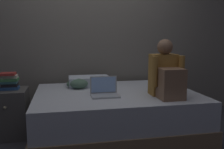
% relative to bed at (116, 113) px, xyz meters
% --- Properties ---
extents(ground_plane, '(8.00, 8.00, 0.00)m').
position_rel_bed_xyz_m(ground_plane, '(-0.20, -0.30, -0.27)').
color(ground_plane, '#2D2D33').
extents(wall_back, '(5.60, 0.10, 2.70)m').
position_rel_bed_xyz_m(wall_back, '(-0.20, 0.90, 1.08)').
color(wall_back, slate).
rests_on(wall_back, ground_plane).
extents(bed, '(2.00, 1.50, 0.54)m').
position_rel_bed_xyz_m(bed, '(0.00, 0.00, 0.00)').
color(bed, '#7A6047').
rests_on(bed, ground_plane).
extents(nightstand, '(0.44, 0.46, 0.59)m').
position_rel_bed_xyz_m(nightstand, '(-1.30, 0.16, 0.03)').
color(nightstand, '#474442').
rests_on(nightstand, ground_plane).
extents(person_sitting, '(0.39, 0.44, 0.66)m').
position_rel_bed_xyz_m(person_sitting, '(0.52, -0.35, 0.52)').
color(person_sitting, olive).
rests_on(person_sitting, bed).
extents(laptop, '(0.32, 0.23, 0.22)m').
position_rel_bed_xyz_m(laptop, '(-0.17, -0.19, 0.33)').
color(laptop, '#9EA0A5').
rests_on(laptop, bed).
extents(pillow, '(0.56, 0.36, 0.13)m').
position_rel_bed_xyz_m(pillow, '(-0.28, 0.45, 0.34)').
color(pillow, silver).
rests_on(pillow, bed).
extents(book_stack, '(0.23, 0.16, 0.21)m').
position_rel_bed_xyz_m(book_stack, '(-1.28, 0.15, 0.43)').
color(book_stack, '#284C84').
rests_on(book_stack, nightstand).
extents(clothes_pile, '(0.28, 0.31, 0.13)m').
position_rel_bed_xyz_m(clothes_pile, '(-0.46, 0.34, 0.33)').
color(clothes_pile, '#4C6B56').
rests_on(clothes_pile, bed).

